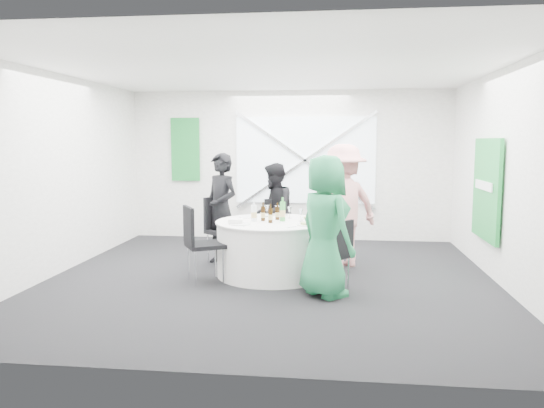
# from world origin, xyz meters

# --- Properties ---
(floor) EXTENTS (6.00, 6.00, 0.00)m
(floor) POSITION_xyz_m (0.00, 0.00, 0.00)
(floor) COLOR black
(floor) RESTS_ON ground
(ceiling) EXTENTS (6.00, 6.00, 0.00)m
(ceiling) POSITION_xyz_m (0.00, 0.00, 2.80)
(ceiling) COLOR white
(ceiling) RESTS_ON wall_back
(wall_back) EXTENTS (6.00, 0.00, 6.00)m
(wall_back) POSITION_xyz_m (0.00, 3.00, 1.40)
(wall_back) COLOR silver
(wall_back) RESTS_ON floor
(wall_front) EXTENTS (6.00, 0.00, 6.00)m
(wall_front) POSITION_xyz_m (0.00, -3.00, 1.40)
(wall_front) COLOR silver
(wall_front) RESTS_ON floor
(wall_left) EXTENTS (0.00, 6.00, 6.00)m
(wall_left) POSITION_xyz_m (-3.00, 0.00, 1.40)
(wall_left) COLOR silver
(wall_left) RESTS_ON floor
(wall_right) EXTENTS (0.00, 6.00, 6.00)m
(wall_right) POSITION_xyz_m (3.00, 0.00, 1.40)
(wall_right) COLOR silver
(wall_right) RESTS_ON floor
(window_panel) EXTENTS (2.60, 0.03, 1.60)m
(window_panel) POSITION_xyz_m (0.30, 2.96, 1.50)
(window_panel) COLOR white
(window_panel) RESTS_ON wall_back
(window_brace_a) EXTENTS (2.63, 0.05, 1.84)m
(window_brace_a) POSITION_xyz_m (0.30, 2.92, 1.50)
(window_brace_a) COLOR silver
(window_brace_a) RESTS_ON window_panel
(window_brace_b) EXTENTS (2.63, 0.05, 1.84)m
(window_brace_b) POSITION_xyz_m (0.30, 2.92, 1.50)
(window_brace_b) COLOR silver
(window_brace_b) RESTS_ON window_panel
(green_banner) EXTENTS (0.55, 0.04, 1.20)m
(green_banner) POSITION_xyz_m (-2.00, 2.95, 1.70)
(green_banner) COLOR #167129
(green_banner) RESTS_ON wall_back
(green_sign) EXTENTS (0.05, 1.20, 1.40)m
(green_sign) POSITION_xyz_m (2.94, 0.60, 1.20)
(green_sign) COLOR #198D34
(green_sign) RESTS_ON wall_right
(banquet_table) EXTENTS (1.56, 1.56, 0.76)m
(banquet_table) POSITION_xyz_m (0.00, 0.20, 0.38)
(banquet_table) COLOR silver
(banquet_table) RESTS_ON floor
(chair_back) EXTENTS (0.45, 0.46, 0.94)m
(chair_back) POSITION_xyz_m (-0.05, 1.26, 0.55)
(chair_back) COLOR black
(chair_back) RESTS_ON floor
(chair_back_left) EXTENTS (0.65, 0.64, 1.01)m
(chair_back_left) POSITION_xyz_m (-0.87, 0.86, 0.60)
(chair_back_left) COLOR black
(chair_back_left) RESTS_ON floor
(chair_back_right) EXTENTS (0.66, 0.66, 1.03)m
(chair_back_right) POSITION_xyz_m (0.86, 0.95, 0.61)
(chair_back_right) COLOR black
(chair_back_right) RESTS_ON floor
(chair_front_right) EXTENTS (0.57, 0.57, 0.89)m
(chair_front_right) POSITION_xyz_m (0.88, -0.47, 0.52)
(chair_front_right) COLOR black
(chair_front_right) RESTS_ON floor
(chair_front_left) EXTENTS (0.63, 0.63, 1.02)m
(chair_front_left) POSITION_xyz_m (-0.91, -0.31, 0.60)
(chair_front_left) COLOR black
(chair_front_left) RESTS_ON floor
(person_man_back_left) EXTENTS (0.73, 0.69, 1.68)m
(person_man_back_left) POSITION_xyz_m (-0.85, 0.82, 0.84)
(person_man_back_left) COLOR black
(person_man_back_left) RESTS_ON floor
(person_man_back) EXTENTS (0.47, 0.77, 1.52)m
(person_man_back) POSITION_xyz_m (-0.10, 1.33, 0.76)
(person_man_back) COLOR black
(person_man_back) RESTS_ON floor
(person_woman_pink) EXTENTS (1.28, 1.10, 1.82)m
(person_woman_pink) POSITION_xyz_m (0.98, 0.85, 0.91)
(person_woman_pink) COLOR pink
(person_woman_pink) RESTS_ON floor
(person_woman_green) EXTENTS (0.95, 0.99, 1.70)m
(person_woman_green) POSITION_xyz_m (0.75, -0.71, 0.85)
(person_woman_green) COLOR #227D4B
(person_woman_green) RESTS_ON floor
(plate_back) EXTENTS (0.25, 0.25, 0.01)m
(plate_back) POSITION_xyz_m (0.04, 0.79, 0.77)
(plate_back) COLOR white
(plate_back) RESTS_ON banquet_table
(plate_back_left) EXTENTS (0.27, 0.27, 0.01)m
(plate_back_left) POSITION_xyz_m (-0.38, 0.51, 0.77)
(plate_back_left) COLOR white
(plate_back_left) RESTS_ON banquet_table
(plate_back_right) EXTENTS (0.25, 0.25, 0.04)m
(plate_back_right) POSITION_xyz_m (0.51, 0.42, 0.78)
(plate_back_right) COLOR white
(plate_back_right) RESTS_ON banquet_table
(plate_front_right) EXTENTS (0.28, 0.28, 0.04)m
(plate_front_right) POSITION_xyz_m (0.50, -0.10, 0.78)
(plate_front_right) COLOR white
(plate_front_right) RESTS_ON banquet_table
(plate_front_left) EXTENTS (0.28, 0.28, 0.01)m
(plate_front_left) POSITION_xyz_m (-0.39, -0.14, 0.77)
(plate_front_left) COLOR white
(plate_front_left) RESTS_ON banquet_table
(napkin) EXTENTS (0.19, 0.14, 0.05)m
(napkin) POSITION_xyz_m (-0.45, -0.11, 0.80)
(napkin) COLOR silver
(napkin) RESTS_ON plate_front_left
(beer_bottle_a) EXTENTS (0.06, 0.06, 0.27)m
(beer_bottle_a) POSITION_xyz_m (-0.13, 0.21, 0.86)
(beer_bottle_a) COLOR #331E09
(beer_bottle_a) RESTS_ON banquet_table
(beer_bottle_b) EXTENTS (0.06, 0.06, 0.24)m
(beer_bottle_b) POSITION_xyz_m (0.06, 0.35, 0.85)
(beer_bottle_b) COLOR #331E09
(beer_bottle_b) RESTS_ON banquet_table
(beer_bottle_c) EXTENTS (0.06, 0.06, 0.26)m
(beer_bottle_c) POSITION_xyz_m (0.15, 0.23, 0.86)
(beer_bottle_c) COLOR #331E09
(beer_bottle_c) RESTS_ON banquet_table
(beer_bottle_d) EXTENTS (0.06, 0.06, 0.26)m
(beer_bottle_d) POSITION_xyz_m (-0.00, 0.05, 0.86)
(beer_bottle_d) COLOR #331E09
(beer_bottle_d) RESTS_ON banquet_table
(green_water_bottle) EXTENTS (0.08, 0.08, 0.33)m
(green_water_bottle) POSITION_xyz_m (0.14, 0.23, 0.89)
(green_water_bottle) COLOR green
(green_water_bottle) RESTS_ON banquet_table
(clear_water_bottle) EXTENTS (0.08, 0.08, 0.28)m
(clear_water_bottle) POSITION_xyz_m (-0.25, 0.16, 0.87)
(clear_water_bottle) COLOR silver
(clear_water_bottle) RESTS_ON banquet_table
(wine_glass_a) EXTENTS (0.07, 0.07, 0.17)m
(wine_glass_a) POSITION_xyz_m (0.03, 0.62, 0.88)
(wine_glass_a) COLOR white
(wine_glass_a) RESTS_ON banquet_table
(wine_glass_b) EXTENTS (0.07, 0.07, 0.17)m
(wine_glass_b) POSITION_xyz_m (0.22, 0.52, 0.88)
(wine_glass_b) COLOR white
(wine_glass_b) RESTS_ON banquet_table
(wine_glass_c) EXTENTS (0.07, 0.07, 0.17)m
(wine_glass_c) POSITION_xyz_m (-0.12, 0.61, 0.88)
(wine_glass_c) COLOR white
(wine_glass_c) RESTS_ON banquet_table
(wine_glass_d) EXTENTS (0.07, 0.07, 0.17)m
(wine_glass_d) POSITION_xyz_m (0.39, 0.25, 0.88)
(wine_glass_d) COLOR white
(wine_glass_d) RESTS_ON banquet_table
(fork_a) EXTENTS (0.11, 0.13, 0.01)m
(fork_a) POSITION_xyz_m (0.31, -0.28, 0.76)
(fork_a) COLOR silver
(fork_a) RESTS_ON banquet_table
(knife_a) EXTENTS (0.11, 0.12, 0.01)m
(knife_a) POSITION_xyz_m (0.52, -0.06, 0.76)
(knife_a) COLOR silver
(knife_a) RESTS_ON banquet_table
(fork_b) EXTENTS (0.09, 0.14, 0.01)m
(fork_b) POSITION_xyz_m (0.56, 0.34, 0.76)
(fork_b) COLOR silver
(fork_b) RESTS_ON banquet_table
(knife_b) EXTENTS (0.09, 0.14, 0.01)m
(knife_b) POSITION_xyz_m (0.40, 0.62, 0.76)
(knife_b) COLOR silver
(knife_b) RESTS_ON banquet_table
(fork_c) EXTENTS (0.12, 0.12, 0.01)m
(fork_c) POSITION_xyz_m (-0.50, -0.08, 0.76)
(fork_c) COLOR silver
(fork_c) RESTS_ON banquet_table
(knife_c) EXTENTS (0.10, 0.13, 0.01)m
(knife_c) POSITION_xyz_m (-0.35, -0.26, 0.76)
(knife_c) COLOR silver
(knife_c) RESTS_ON banquet_table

